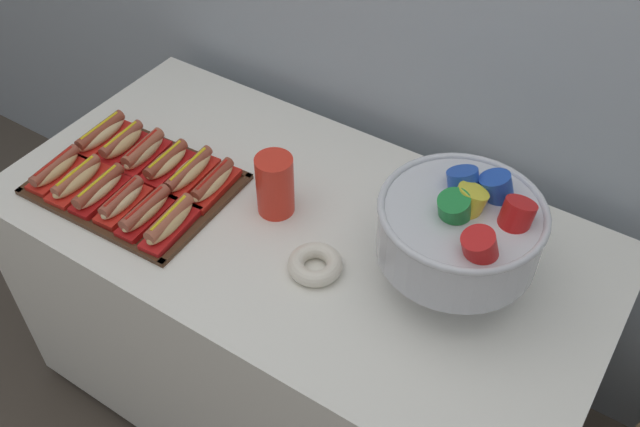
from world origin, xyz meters
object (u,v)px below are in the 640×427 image
object	(u,v)px
hot_dog_0	(56,170)
hot_dog_4	(146,212)
serving_tray	(136,185)
hot_dog_8	(144,152)
cup_stack	(275,185)
hot_dog_7	(122,144)
hot_dog_1	(78,180)
donut	(315,264)
hot_dog_3	(122,201)
hot_dog_9	(166,163)
hot_dog_10	(189,173)
hot_dog_6	(102,135)
buffet_table	(301,316)
hot_dog_5	(170,222)
hot_dog_2	(100,190)
hot_dog_11	(213,183)
punch_bowl	(462,229)

from	to	relation	value
hot_dog_0	hot_dog_4	xyz separation A→B (m)	(0.30, 0.01, 0.00)
serving_tray	hot_dog_8	size ratio (longest dim) A/B	2.89
cup_stack	hot_dog_0	bearing A→B (deg)	-157.86
serving_tray	hot_dog_7	bearing A→B (deg)	145.79
hot_dog_1	donut	world-z (taller)	hot_dog_1
donut	hot_dog_1	bearing A→B (deg)	-171.16
hot_dog_3	hot_dog_7	world-z (taller)	hot_dog_7
hot_dog_4	hot_dog_7	world-z (taller)	hot_dog_7
donut	hot_dog_0	bearing A→B (deg)	-171.85
serving_tray	hot_dog_9	bearing A→B (deg)	67.60
hot_dog_3	hot_dog_10	size ratio (longest dim) A/B	0.87
serving_tray	hot_dog_6	size ratio (longest dim) A/B	2.70
buffet_table	hot_dog_8	xyz separation A→B (m)	(-0.46, -0.04, 0.42)
serving_tray	hot_dog_5	distance (m)	0.21
hot_dog_1	hot_dog_9	size ratio (longest dim) A/B	1.11
hot_dog_1	hot_dog_3	world-z (taller)	same
hot_dog_0	hot_dog_4	world-z (taller)	hot_dog_4
hot_dog_4	hot_dog_7	size ratio (longest dim) A/B	1.10
hot_dog_3	hot_dog_6	world-z (taller)	hot_dog_6
hot_dog_0	hot_dog_5	bearing A→B (deg)	2.05
hot_dog_3	serving_tray	bearing A→B (deg)	116.49
hot_dog_1	hot_dog_9	world-z (taller)	same
hot_dog_2	hot_dog_4	size ratio (longest dim) A/B	0.99
hot_dog_11	hot_dog_3	bearing A→B (deg)	-130.23
hot_dog_5	hot_dog_10	world-z (taller)	hot_dog_5
hot_dog_2	hot_dog_6	bearing A→B (deg)	134.32
hot_dog_1	cup_stack	bearing A→B (deg)	25.06
hot_dog_6	hot_dog_8	distance (m)	0.15
hot_dog_7	punch_bowl	distance (m)	0.94
hot_dog_9	punch_bowl	world-z (taller)	punch_bowl
serving_tray	hot_dog_5	xyz separation A→B (m)	(0.19, -0.08, 0.03)
hot_dog_5	cup_stack	world-z (taller)	cup_stack
hot_dog_2	donut	distance (m)	0.58
serving_tray	hot_dog_8	xyz separation A→B (m)	(-0.04, 0.08, 0.03)
hot_dog_10	hot_dog_11	bearing A→B (deg)	2.05
hot_dog_7	hot_dog_6	bearing A→B (deg)	-177.95
hot_dog_0	donut	world-z (taller)	hot_dog_0
hot_dog_5	hot_dog_10	bearing A→B (deg)	116.49
hot_dog_0	donut	xyz separation A→B (m)	(0.72, 0.10, -0.01)
hot_dog_6	punch_bowl	world-z (taller)	punch_bowl
hot_dog_3	punch_bowl	size ratio (longest dim) A/B	0.46
hot_dog_8	hot_dog_6	bearing A→B (deg)	-177.95
hot_dog_0	hot_dog_4	distance (m)	0.30
buffet_table	hot_dog_8	distance (m)	0.62
hot_dog_5	hot_dog_8	size ratio (longest dim) A/B	1.07
hot_dog_9	hot_dog_5	bearing A→B (deg)	-45.68
buffet_table	donut	size ratio (longest dim) A/B	12.06
hot_dog_8	hot_dog_7	bearing A→B (deg)	-177.95
hot_dog_3	hot_dog_5	size ratio (longest dim) A/B	0.89
hot_dog_8	hot_dog_9	world-z (taller)	hot_dog_8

